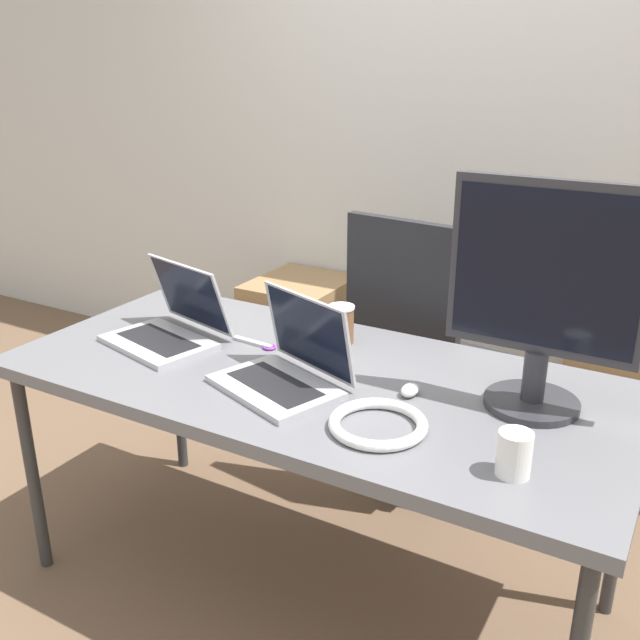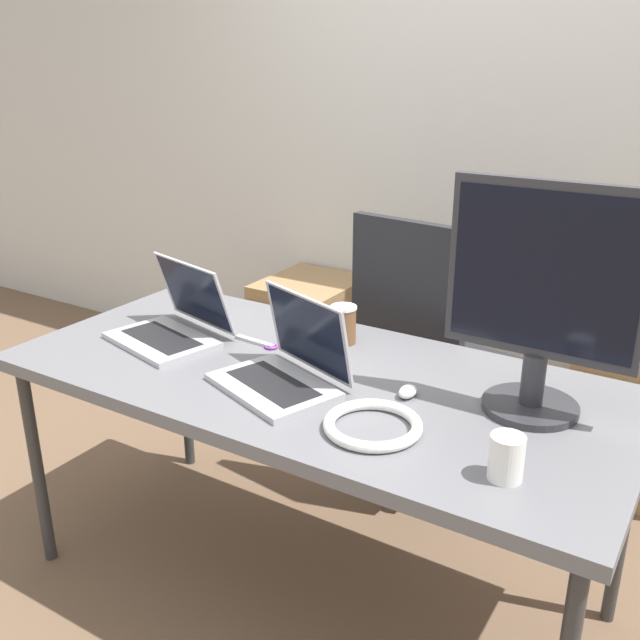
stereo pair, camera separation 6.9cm
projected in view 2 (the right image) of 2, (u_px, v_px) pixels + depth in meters
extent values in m
plane|color=brown|center=(313.00, 586.00, 2.32)|extent=(14.00, 14.00, 0.00)
cube|color=silver|center=(497.00, 134.00, 3.03)|extent=(10.00, 0.05, 2.60)
cube|color=slate|center=(312.00, 379.00, 2.06)|extent=(1.80, 0.83, 0.04)
cylinder|color=#333333|center=(37.00, 466.00, 2.32)|extent=(0.04, 0.04, 0.72)
cylinder|color=#333333|center=(185.00, 385.00, 2.89)|extent=(0.04, 0.04, 0.72)
cylinder|color=#333333|center=(624.00, 519.00, 2.06)|extent=(0.04, 0.04, 0.72)
cylinder|color=#232326|center=(432.00, 470.00, 2.93)|extent=(0.56, 0.56, 0.04)
cylinder|color=gray|center=(436.00, 419.00, 2.84)|extent=(0.05, 0.05, 0.44)
cube|color=#232326|center=(439.00, 370.00, 2.77)|extent=(0.53, 0.53, 0.07)
cube|color=#232326|center=(407.00, 306.00, 2.46)|extent=(0.44, 0.09, 0.60)
cube|color=#99754C|center=(310.00, 337.00, 3.55)|extent=(0.43, 0.48, 0.59)
cube|color=olive|center=(282.00, 354.00, 3.36)|extent=(0.40, 0.01, 0.47)
cube|color=#99754C|center=(633.00, 413.00, 2.81)|extent=(0.43, 0.48, 0.59)
cube|color=olive|center=(622.00, 440.00, 2.61)|extent=(0.40, 0.01, 0.47)
cube|color=#ADADB2|center=(162.00, 340.00, 2.26)|extent=(0.39, 0.31, 0.02)
cube|color=black|center=(161.00, 337.00, 2.26)|extent=(0.30, 0.19, 0.00)
cube|color=#ADADB2|center=(194.00, 293.00, 2.32)|extent=(0.35, 0.16, 0.22)
cube|color=black|center=(193.00, 293.00, 2.31)|extent=(0.32, 0.14, 0.20)
cube|color=#ADADB2|center=(273.00, 386.00, 1.95)|extent=(0.40, 0.34, 0.02)
cube|color=black|center=(273.00, 383.00, 1.95)|extent=(0.31, 0.22, 0.00)
cube|color=#ADADB2|center=(308.00, 332.00, 1.99)|extent=(0.34, 0.16, 0.23)
cube|color=black|center=(307.00, 333.00, 1.98)|extent=(0.31, 0.15, 0.21)
cylinder|color=#2D2D33|center=(530.00, 406.00, 1.84)|extent=(0.25, 0.25, 0.02)
cylinder|color=#2D2D33|center=(533.00, 379.00, 1.81)|extent=(0.06, 0.06, 0.14)
cube|color=#2D2D33|center=(546.00, 271.00, 1.71)|extent=(0.48, 0.03, 0.44)
cube|color=black|center=(544.00, 273.00, 1.70)|extent=(0.45, 0.00, 0.39)
ellipsoid|color=silver|center=(408.00, 391.00, 1.90)|extent=(0.04, 0.07, 0.03)
cylinder|color=white|center=(506.00, 458.00, 1.53)|extent=(0.08, 0.08, 0.10)
cylinder|color=brown|center=(344.00, 326.00, 2.25)|extent=(0.08, 0.08, 0.12)
cylinder|color=white|center=(344.00, 307.00, 2.22)|extent=(0.08, 0.08, 0.01)
torus|color=white|center=(373.00, 425.00, 1.74)|extent=(0.24, 0.24, 0.03)
cube|color=#B2B2B7|center=(255.00, 341.00, 2.26)|extent=(0.15, 0.03, 0.01)
torus|color=purple|center=(271.00, 346.00, 2.22)|extent=(0.05, 0.05, 0.01)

